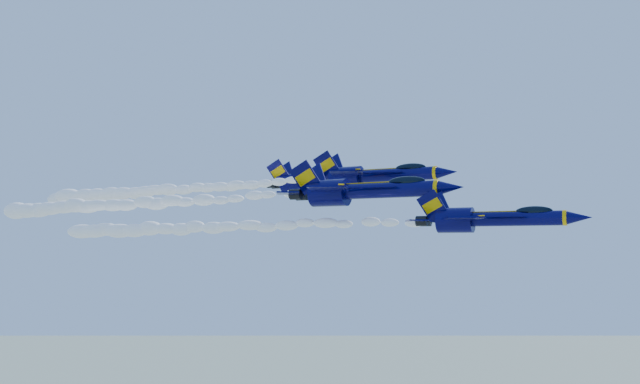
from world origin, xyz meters
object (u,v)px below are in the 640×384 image
at_px(jet_lead, 489,219).
at_px(jet_fourth, 318,181).
at_px(jet_second, 362,190).
at_px(jet_third, 374,175).

height_order(jet_lead, jet_fourth, jet_fourth).
bearing_deg(jet_second, jet_lead, -8.16).
bearing_deg(jet_second, jet_third, 105.71).
bearing_deg(jet_fourth, jet_third, -37.05).
bearing_deg(jet_fourth, jet_second, -53.09).
bearing_deg(jet_third, jet_second, -74.29).
distance_m(jet_second, jet_third, 12.67).
height_order(jet_second, jet_fourth, jet_fourth).
bearing_deg(jet_fourth, jet_lead, -38.07).
distance_m(jet_lead, jet_fourth, 38.87).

